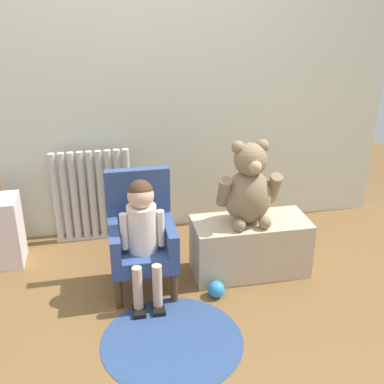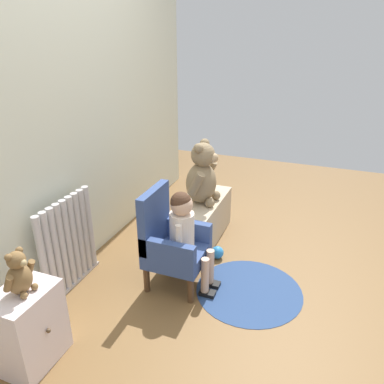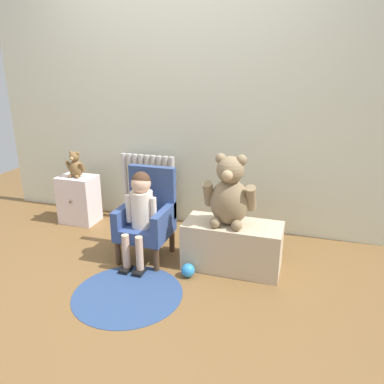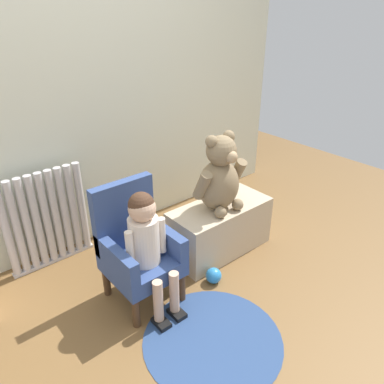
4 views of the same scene
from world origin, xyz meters
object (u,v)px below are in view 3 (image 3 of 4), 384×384
small_teddy_bear (75,166)px  toy_ball (188,270)px  child_armchair (147,216)px  low_bench (232,246)px  child_figure (141,205)px  radiator (148,189)px  small_dresser (79,199)px  large_teddy_bear (230,194)px  floor_rug (128,294)px

small_teddy_bear → toy_ball: size_ratio=2.44×
child_armchair → low_bench: size_ratio=0.99×
child_figure → small_teddy_bear: (-0.92, 0.53, 0.10)m
radiator → small_dresser: size_ratio=1.44×
child_armchair → small_teddy_bear: 1.03m
small_dresser → toy_ball: 1.50m
small_teddy_bear → small_dresser: bearing=125.5°
small_dresser → large_teddy_bear: bearing=-15.1°
radiator → small_dresser: 0.69m
small_dresser → child_armchair: 1.02m
floor_rug → low_bench: bearing=43.9°
radiator → floor_rug: 1.31m
low_bench → child_figure: bearing=-169.6°
floor_rug → toy_ball: size_ratio=7.34×
child_armchair → floor_rug: child_armchair is taller
low_bench → small_teddy_bear: 1.70m
large_teddy_bear → floor_rug: large_teddy_bear is taller
low_bench → large_teddy_bear: bearing=-157.9°
low_bench → toy_ball: 0.38m
radiator → low_bench: (0.97, -0.64, -0.15)m
small_dresser → floor_rug: bearing=-44.2°
radiator → large_teddy_bear: bearing=-34.7°
floor_rug → toy_ball: toy_ball is taller
child_figure → toy_ball: 0.60m
large_teddy_bear → toy_ball: bearing=-137.4°
radiator → small_teddy_bear: size_ratio=2.70×
radiator → floor_rug: bearing=-72.8°
child_figure → floor_rug: size_ratio=0.97×
low_bench → toy_ball: (-0.27, -0.24, -0.13)m
small_teddy_bear → floor_rug: size_ratio=0.33×
small_dresser → low_bench: 1.66m
child_armchair → floor_rug: bearing=-80.6°
small_dresser → low_bench: small_dresser is taller
small_teddy_bear → radiator: bearing=20.1°
small_teddy_bear → child_figure: bearing=-30.0°
child_armchair → floor_rug: 0.66m
child_figure → floor_rug: child_figure is taller
large_teddy_bear → small_teddy_bear: size_ratio=2.13×
radiator → toy_ball: (0.69, -0.87, -0.28)m
child_armchair → large_teddy_bear: size_ratio=1.36×
child_armchair → low_bench: (0.69, 0.01, -0.16)m
large_teddy_bear → floor_rug: (-0.56, -0.56, -0.59)m
radiator → child_figure: (0.28, -0.76, 0.14)m
toy_ball → child_armchair: bearing=151.4°
floor_rug → small_teddy_bear: bearing=135.9°
small_teddy_bear → toy_ball: bearing=-25.7°
low_bench → large_teddy_bear: large_teddy_bear is taller
toy_ball → radiator: bearing=128.5°
low_bench → small_teddy_bear: size_ratio=2.93×
child_figure → small_teddy_bear: child_figure is taller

